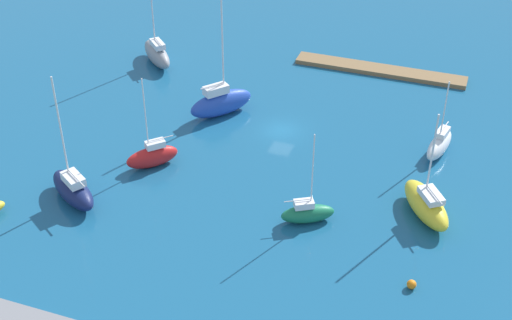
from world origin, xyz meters
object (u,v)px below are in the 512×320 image
object	(u,v)px
sailboat_green_far_north	(307,213)
sailboat_blue_outer_mooring	(221,102)
sailboat_white_lone_north	(439,144)
pier_dock	(380,70)
mooring_buoy_orange	(412,284)
sailboat_red_west_end	(152,156)
sailboat_gray_east_end	(157,53)
sailboat_yellow_far_south	(426,204)
sailboat_navy_near_pier	(73,189)

from	to	relation	value
sailboat_green_far_north	sailboat_blue_outer_mooring	bearing A→B (deg)	104.19
sailboat_white_lone_north	sailboat_blue_outer_mooring	world-z (taller)	sailboat_blue_outer_mooring
pier_dock	sailboat_white_lone_north	world-z (taller)	sailboat_white_lone_north
mooring_buoy_orange	sailboat_red_west_end	bearing A→B (deg)	-17.70
sailboat_red_west_end	mooring_buoy_orange	distance (m)	30.10
pier_dock	sailboat_green_far_north	xyz separation A→B (m)	(0.45, 32.75, 0.73)
sailboat_red_west_end	sailboat_white_lone_north	world-z (taller)	sailboat_red_west_end
pier_dock	sailboat_green_far_north	world-z (taller)	sailboat_green_far_north
sailboat_red_west_end	sailboat_gray_east_end	bearing A→B (deg)	-110.60
sailboat_green_far_north	sailboat_white_lone_north	bearing A→B (deg)	27.96
sailboat_white_lone_north	sailboat_yellow_far_south	size ratio (longest dim) A/B	0.81
sailboat_navy_near_pier	sailboat_green_far_north	world-z (taller)	sailboat_navy_near_pier
sailboat_gray_east_end	mooring_buoy_orange	distance (m)	49.58
sailboat_green_far_north	sailboat_gray_east_end	xyz separation A→B (m)	(27.96, -25.26, 0.49)
sailboat_navy_near_pier	sailboat_red_west_end	bearing A→B (deg)	-87.11
pier_dock	sailboat_yellow_far_south	distance (m)	29.87
pier_dock	sailboat_blue_outer_mooring	world-z (taller)	sailboat_blue_outer_mooring
sailboat_navy_near_pier	sailboat_red_west_end	size ratio (longest dim) A/B	1.30
sailboat_blue_outer_mooring	mooring_buoy_orange	size ratio (longest dim) A/B	17.69
sailboat_red_west_end	sailboat_navy_near_pier	bearing A→B (deg)	14.40
sailboat_white_lone_north	mooring_buoy_orange	bearing A→B (deg)	13.52
pier_dock	sailboat_white_lone_north	size ratio (longest dim) A/B	2.50
pier_dock	sailboat_red_west_end	xyz separation A→B (m)	(18.33, 29.26, 0.96)
mooring_buoy_orange	sailboat_white_lone_north	bearing A→B (deg)	-88.39
pier_dock	sailboat_blue_outer_mooring	distance (m)	23.04
sailboat_navy_near_pier	sailboat_gray_east_end	bearing A→B (deg)	-46.58
sailboat_white_lone_north	sailboat_gray_east_end	xyz separation A→B (m)	(38.13, -9.31, 0.34)
sailboat_green_far_north	mooring_buoy_orange	bearing A→B (deg)	-57.23
sailboat_green_far_north	sailboat_gray_east_end	bearing A→B (deg)	108.39
pier_dock	sailboat_yellow_far_south	xyz separation A→B (m)	(-9.94, 28.14, 1.07)
sailboat_gray_east_end	sailboat_blue_outer_mooring	bearing A→B (deg)	-172.10
sailboat_navy_near_pier	sailboat_blue_outer_mooring	size ratio (longest dim) A/B	0.93
sailboat_navy_near_pier	mooring_buoy_orange	bearing A→B (deg)	-148.95
sailboat_gray_east_end	sailboat_blue_outer_mooring	xyz separation A→B (m)	(-12.90, 9.51, 0.16)
sailboat_green_far_north	sailboat_white_lone_north	distance (m)	18.92
sailboat_red_west_end	sailboat_yellow_far_south	distance (m)	28.29
pier_dock	mooring_buoy_orange	size ratio (longest dim) A/B	26.94
sailboat_white_lone_north	pier_dock	bearing A→B (deg)	-138.01
sailboat_navy_near_pier	sailboat_yellow_far_south	distance (m)	34.14
sailboat_gray_east_end	sailboat_yellow_far_south	distance (m)	43.56
sailboat_navy_near_pier	sailboat_gray_east_end	world-z (taller)	sailboat_gray_east_end
sailboat_gray_east_end	sailboat_yellow_far_south	size ratio (longest dim) A/B	1.24
sailboat_yellow_far_south	pier_dock	bearing A→B (deg)	-14.85
sailboat_green_far_north	sailboat_red_west_end	xyz separation A→B (m)	(17.89, -3.48, 0.24)
sailboat_white_lone_north	sailboat_blue_outer_mooring	distance (m)	25.23
sailboat_green_far_north	sailboat_white_lone_north	size ratio (longest dim) A/B	1.09
sailboat_red_west_end	sailboat_blue_outer_mooring	world-z (taller)	sailboat_blue_outer_mooring
sailboat_red_west_end	sailboat_yellow_far_south	world-z (taller)	sailboat_yellow_far_south
sailboat_green_far_north	sailboat_red_west_end	distance (m)	18.22
pier_dock	sailboat_white_lone_north	distance (m)	19.43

